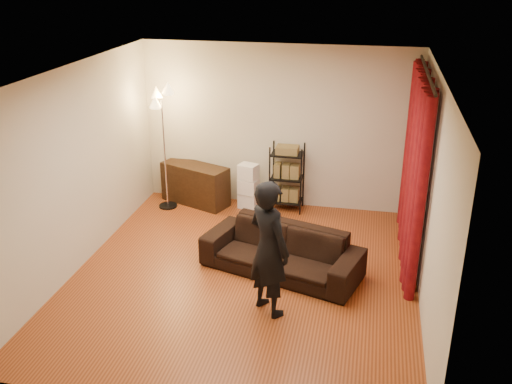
% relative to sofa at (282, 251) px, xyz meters
% --- Properties ---
extents(floor, '(5.00, 5.00, 0.00)m').
position_rel_sofa_xyz_m(floor, '(-0.46, -0.23, -0.31)').
color(floor, '#95461E').
rests_on(floor, ground).
extents(ceiling, '(5.00, 5.00, 0.00)m').
position_rel_sofa_xyz_m(ceiling, '(-0.46, -0.23, 2.39)').
color(ceiling, white).
rests_on(ceiling, ground).
extents(wall_back, '(5.00, 0.00, 5.00)m').
position_rel_sofa_xyz_m(wall_back, '(-0.46, 2.27, 1.04)').
color(wall_back, beige).
rests_on(wall_back, ground).
extents(wall_front, '(5.00, 0.00, 5.00)m').
position_rel_sofa_xyz_m(wall_front, '(-0.46, -2.73, 1.04)').
color(wall_front, beige).
rests_on(wall_front, ground).
extents(wall_left, '(0.00, 5.00, 5.00)m').
position_rel_sofa_xyz_m(wall_left, '(-2.71, -0.23, 1.04)').
color(wall_left, beige).
rests_on(wall_left, ground).
extents(wall_right, '(0.00, 5.00, 5.00)m').
position_rel_sofa_xyz_m(wall_right, '(1.79, -0.23, 1.04)').
color(wall_right, beige).
rests_on(wall_right, ground).
extents(curtain_rod, '(0.04, 2.65, 0.04)m').
position_rel_sofa_xyz_m(curtain_rod, '(1.69, 0.90, 2.27)').
color(curtain_rod, black).
rests_on(curtain_rod, wall_right).
extents(curtain, '(0.22, 2.65, 2.55)m').
position_rel_sofa_xyz_m(curtain, '(1.67, 0.90, 0.97)').
color(curtain, maroon).
rests_on(curtain, ground).
extents(sofa, '(2.27, 1.41, 0.62)m').
position_rel_sofa_xyz_m(sofa, '(0.00, 0.00, 0.00)').
color(sofa, black).
rests_on(sofa, ground).
extents(person, '(0.73, 0.70, 1.67)m').
position_rel_sofa_xyz_m(person, '(-0.00, -0.93, 0.53)').
color(person, black).
rests_on(person, ground).
extents(media_cabinet, '(1.25, 0.84, 0.68)m').
position_rel_sofa_xyz_m(media_cabinet, '(-1.82, 2.00, 0.03)').
color(media_cabinet, black).
rests_on(media_cabinet, ground).
extents(storage_boxes, '(0.37, 0.32, 0.78)m').
position_rel_sofa_xyz_m(storage_boxes, '(-0.89, 1.97, 0.08)').
color(storage_boxes, silver).
rests_on(storage_boxes, ground).
extents(wire_shelf, '(0.61, 0.54, 1.13)m').
position_rel_sofa_xyz_m(wire_shelf, '(-0.26, 2.05, 0.26)').
color(wire_shelf, black).
rests_on(wire_shelf, ground).
extents(floor_lamp, '(0.38, 0.38, 2.05)m').
position_rel_sofa_xyz_m(floor_lamp, '(-2.24, 1.73, 0.71)').
color(floor_lamp, silver).
rests_on(floor_lamp, ground).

